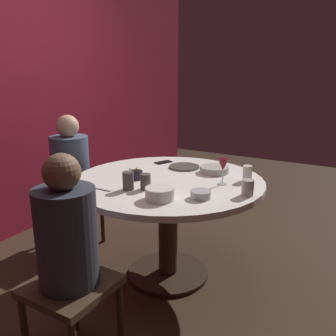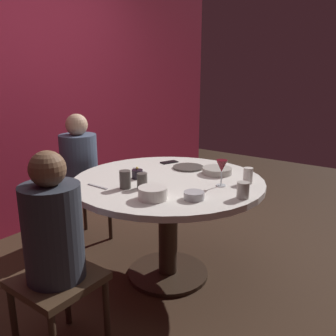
% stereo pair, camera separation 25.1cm
% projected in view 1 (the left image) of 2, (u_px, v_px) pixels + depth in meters
% --- Properties ---
extents(ground_plane, '(8.00, 8.00, 0.00)m').
position_uv_depth(ground_plane, '(168.00, 274.00, 2.73)').
color(ground_plane, '#382619').
extents(back_wall, '(6.00, 0.10, 2.60)m').
position_uv_depth(back_wall, '(10.00, 93.00, 3.18)').
color(back_wall, maroon).
rests_on(back_wall, ground).
extents(dining_table, '(1.35, 1.35, 0.76)m').
position_uv_depth(dining_table, '(168.00, 200.00, 2.57)').
color(dining_table, silver).
rests_on(dining_table, ground).
extents(seated_diner_left, '(0.40, 0.40, 1.14)m').
position_uv_depth(seated_diner_left, '(67.00, 241.00, 1.74)').
color(seated_diner_left, '#3F2D1E').
rests_on(seated_diner_left, ground).
extents(seated_diner_back, '(0.40, 0.40, 1.15)m').
position_uv_depth(seated_diner_back, '(70.00, 168.00, 3.01)').
color(seated_diner_back, '#3F2D1E').
rests_on(seated_diner_back, ground).
extents(candle_holder, '(0.08, 0.08, 0.09)m').
position_uv_depth(candle_holder, '(137.00, 175.00, 2.51)').
color(candle_holder, black).
rests_on(candle_holder, dining_table).
extents(wine_glass, '(0.08, 0.08, 0.18)m').
position_uv_depth(wine_glass, '(223.00, 166.00, 2.38)').
color(wine_glass, silver).
rests_on(wine_glass, dining_table).
extents(dinner_plate, '(0.24, 0.24, 0.01)m').
position_uv_depth(dinner_plate, '(184.00, 167.00, 2.82)').
color(dinner_plate, '#4C4742').
rests_on(dinner_plate, dining_table).
extents(cell_phone, '(0.16, 0.12, 0.01)m').
position_uv_depth(cell_phone, '(163.00, 162.00, 2.97)').
color(cell_phone, black).
rests_on(cell_phone, dining_table).
extents(bowl_serving_large, '(0.12, 0.12, 0.05)m').
position_uv_depth(bowl_serving_large, '(201.00, 194.00, 2.15)').
color(bowl_serving_large, '#B7B7BC').
rests_on(bowl_serving_large, dining_table).
extents(bowl_salad_center, '(0.17, 0.17, 0.07)m').
position_uv_depth(bowl_salad_center, '(160.00, 194.00, 2.12)').
color(bowl_salad_center, silver).
rests_on(bowl_salad_center, dining_table).
extents(bowl_small_white, '(0.22, 0.22, 0.05)m').
position_uv_depth(bowl_small_white, '(214.00, 169.00, 2.68)').
color(bowl_small_white, '#B2ADA3').
rests_on(bowl_small_white, dining_table).
extents(cup_near_candle, '(0.07, 0.07, 0.12)m').
position_uv_depth(cup_near_candle, '(128.00, 181.00, 2.29)').
color(cup_near_candle, '#4C4742').
rests_on(cup_near_candle, dining_table).
extents(cup_by_left_diner, '(0.07, 0.07, 0.10)m').
position_uv_depth(cup_by_left_diner, '(248.00, 188.00, 2.19)').
color(cup_by_left_diner, '#B2ADA3').
rests_on(cup_by_left_diner, dining_table).
extents(cup_by_right_diner, '(0.06, 0.06, 0.11)m').
position_uv_depth(cup_by_right_diner, '(247.00, 173.00, 2.47)').
color(cup_by_right_diner, silver).
rests_on(cup_by_right_diner, dining_table).
extents(cup_center_front, '(0.07, 0.07, 0.10)m').
position_uv_depth(cup_center_front, '(145.00, 182.00, 2.30)').
color(cup_center_front, '#4C4742').
rests_on(cup_center_front, dining_table).
extents(fork_near_plate, '(0.02, 0.18, 0.01)m').
position_uv_depth(fork_near_plate, '(100.00, 189.00, 2.31)').
color(fork_near_plate, '#B7B7BC').
rests_on(fork_near_plate, dining_table).
extents(knife_near_plate, '(0.07, 0.18, 0.01)m').
position_uv_depth(knife_near_plate, '(137.00, 171.00, 2.71)').
color(knife_near_plate, '#B7B7BC').
rests_on(knife_near_plate, dining_table).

